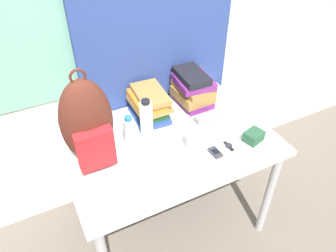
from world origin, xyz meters
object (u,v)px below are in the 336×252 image
at_px(book_stack_center, 193,88).
at_px(cell_phone, 215,152).
at_px(wristwatch, 229,146).
at_px(backpack, 88,125).
at_px(sunscreen_bottle, 191,139).
at_px(camera_pouch, 254,136).
at_px(book_stack_left, 149,104).
at_px(sports_bottle, 146,120).
at_px(sunglasses_case, 206,117).
at_px(water_bottle, 129,131).

height_order(book_stack_center, cell_phone, book_stack_center).
xyz_separation_m(book_stack_center, wristwatch, (-0.03, -0.46, -0.11)).
height_order(backpack, book_stack_center, backpack).
bearing_deg(backpack, wristwatch, -19.38).
relative_size(backpack, sunscreen_bottle, 3.20).
height_order(book_stack_center, camera_pouch, book_stack_center).
bearing_deg(sunscreen_bottle, book_stack_left, 101.12).
xyz_separation_m(sports_bottle, cell_phone, (0.27, -0.30, -0.11)).
xyz_separation_m(sunscreen_bottle, camera_pouch, (0.35, -0.09, -0.05)).
relative_size(backpack, wristwatch, 6.43).
distance_m(backpack, book_stack_center, 0.76).
bearing_deg(camera_pouch, sunglasses_case, 115.52).
relative_size(book_stack_left, camera_pouch, 2.32).
distance_m(backpack, cell_phone, 0.68).
height_order(book_stack_center, sunscreen_bottle, book_stack_center).
relative_size(sports_bottle, sunglasses_case, 1.63).
height_order(sunglasses_case, wristwatch, sunglasses_case).
distance_m(backpack, wristwatch, 0.77).
bearing_deg(camera_pouch, book_stack_left, 132.35).
height_order(cell_phone, camera_pouch, camera_pouch).
xyz_separation_m(backpack, cell_phone, (0.59, -0.26, -0.22)).
bearing_deg(water_bottle, sunglasses_case, -0.94).
height_order(book_stack_left, sunglasses_case, book_stack_left).
bearing_deg(book_stack_left, sunscreen_bottle, -78.88).
bearing_deg(water_bottle, camera_pouch, -24.73).
bearing_deg(wristwatch, cell_phone, -171.87).
xyz_separation_m(sunscreen_bottle, cell_phone, (0.11, -0.09, -0.07)).
relative_size(water_bottle, cell_phone, 2.20).
bearing_deg(book_stack_left, book_stack_center, 1.25).
relative_size(backpack, sunglasses_case, 3.48).
relative_size(water_bottle, sports_bottle, 0.75).
bearing_deg(sunglasses_case, camera_pouch, -64.48).
height_order(camera_pouch, wristwatch, camera_pouch).
bearing_deg(backpack, sunscreen_bottle, -19.29).
bearing_deg(sports_bottle, sunscreen_bottle, -52.18).
distance_m(cell_phone, wristwatch, 0.10).
xyz_separation_m(book_stack_left, wristwatch, (0.28, -0.45, -0.08)).
relative_size(sunglasses_case, wristwatch, 1.85).
relative_size(backpack, book_stack_center, 2.01).
distance_m(sports_bottle, cell_phone, 0.42).
bearing_deg(sports_bottle, cell_phone, -47.80).
relative_size(backpack, water_bottle, 2.85).
distance_m(book_stack_left, wristwatch, 0.54).
bearing_deg(sunscreen_bottle, water_bottle, 144.16).
distance_m(book_stack_center, wristwatch, 0.47).
relative_size(book_stack_center, wristwatch, 3.20).
relative_size(book_stack_center, camera_pouch, 2.19).
height_order(book_stack_left, cell_phone, book_stack_left).
distance_m(sunglasses_case, wristwatch, 0.26).
bearing_deg(water_bottle, backpack, -173.22).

